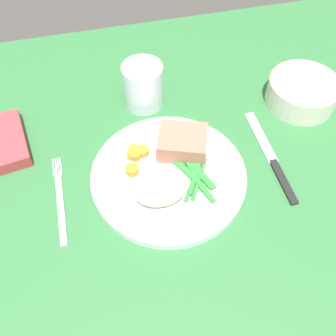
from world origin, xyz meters
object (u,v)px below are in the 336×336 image
knife (271,157)px  water_glass (143,88)px  fork (60,199)px  dinner_plate (168,174)px  meat_portion (182,143)px  salad_bowl (303,91)px

knife → water_glass: (-18.58, 18.70, 3.51)cm
fork → water_glass: (17.55, 18.67, 3.51)cm
dinner_plate → water_glass: (-0.29, 18.41, 2.91)cm
meat_portion → knife: (14.85, -4.30, -3.18)cm
meat_portion → knife: 15.78cm
fork → meat_portion: bearing=7.3°
dinner_plate → knife: bearing=-0.9°
meat_portion → fork: size_ratio=0.48×
knife → salad_bowl: (10.74, 11.74, 2.56)cm
fork → salad_bowl: salad_bowl is taller
meat_portion → fork: meat_portion is taller
dinner_plate → meat_portion: 5.89cm
dinner_plate → water_glass: 18.64cm
dinner_plate → salad_bowl: bearing=21.5°
meat_portion → salad_bowl: meat_portion is taller
meat_portion → salad_bowl: (25.59, 7.44, -0.62)cm
fork → salad_bowl: size_ratio=1.26×
dinner_plate → knife: 18.30cm
fork → salad_bowl: (46.87, 11.71, 2.56)cm
knife → salad_bowl: size_ratio=1.55×
salad_bowl → knife: bearing=-132.5°
meat_portion → fork: (-21.28, -4.27, -3.18)cm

